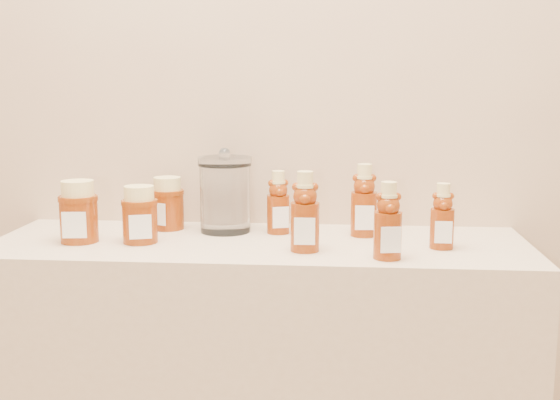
# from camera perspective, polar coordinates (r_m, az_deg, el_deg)

# --- Properties ---
(wall_back) EXTENTS (3.50, 0.02, 2.70)m
(wall_back) POSITION_cam_1_polar(r_m,az_deg,el_deg) (1.73, -1.01, 12.81)
(wall_back) COLOR tan
(wall_back) RESTS_ON ground
(bear_bottle_back_left) EXTENTS (0.07, 0.07, 0.17)m
(bear_bottle_back_left) POSITION_cam_1_polar(r_m,az_deg,el_deg) (1.64, -0.15, 0.16)
(bear_bottle_back_left) COLOR #6B2408
(bear_bottle_back_left) RESTS_ON display_table
(bear_bottle_back_mid) EXTENTS (0.07, 0.07, 0.19)m
(bear_bottle_back_mid) POSITION_cam_1_polar(r_m,az_deg,el_deg) (1.62, 6.84, 0.37)
(bear_bottle_back_mid) COLOR #6B2408
(bear_bottle_back_mid) RESTS_ON display_table
(bear_bottle_back_right) EXTENTS (0.06, 0.06, 0.16)m
(bear_bottle_back_right) POSITION_cam_1_polar(r_m,az_deg,el_deg) (1.53, 13.07, -0.94)
(bear_bottle_back_right) COLOR #6B2408
(bear_bottle_back_right) RESTS_ON display_table
(bear_bottle_front_left) EXTENTS (0.07, 0.07, 0.19)m
(bear_bottle_front_left) POSITION_cam_1_polar(r_m,az_deg,el_deg) (1.47, 2.05, -0.51)
(bear_bottle_front_left) COLOR #6B2408
(bear_bottle_front_left) RESTS_ON display_table
(bear_bottle_front_right) EXTENTS (0.07, 0.07, 0.18)m
(bear_bottle_front_right) POSITION_cam_1_polar(r_m,az_deg,el_deg) (1.42, 8.78, -1.25)
(bear_bottle_front_right) COLOR #6B2408
(bear_bottle_front_right) RESTS_ON display_table
(honey_jar_left) EXTENTS (0.10, 0.10, 0.14)m
(honey_jar_left) POSITION_cam_1_polar(r_m,az_deg,el_deg) (1.62, -16.05, -0.90)
(honey_jar_left) COLOR #6B2408
(honey_jar_left) RESTS_ON display_table
(honey_jar_back) EXTENTS (0.11, 0.11, 0.13)m
(honey_jar_back) POSITION_cam_1_polar(r_m,az_deg,el_deg) (1.71, -9.11, -0.25)
(honey_jar_back) COLOR #6B2408
(honey_jar_back) RESTS_ON display_table
(honey_jar_front) EXTENTS (0.10, 0.10, 0.13)m
(honey_jar_front) POSITION_cam_1_polar(r_m,az_deg,el_deg) (1.58, -11.33, -1.15)
(honey_jar_front) COLOR #6B2408
(honey_jar_front) RESTS_ON display_table
(glass_canister) EXTENTS (0.16, 0.16, 0.19)m
(glass_canister) POSITION_cam_1_polar(r_m,az_deg,el_deg) (1.66, -4.49, 0.71)
(glass_canister) COLOR white
(glass_canister) RESTS_ON display_table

